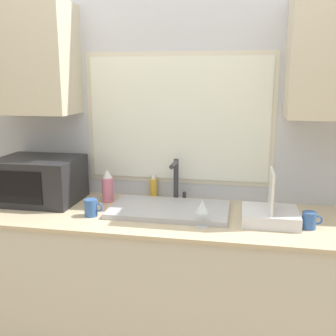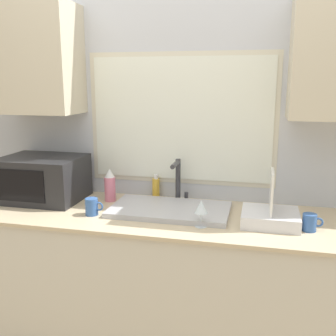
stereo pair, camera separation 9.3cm
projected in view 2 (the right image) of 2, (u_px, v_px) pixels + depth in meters
The scene contains 11 objects.
countertop at pixel (169, 284), 2.37m from camera, with size 2.32×0.70×0.89m.
wall_back at pixel (181, 122), 2.48m from camera, with size 6.00×0.38×2.60m.
sink_basin at pixel (171, 210), 2.30m from camera, with size 0.69×0.40×0.03m.
faucet at pixel (179, 177), 2.46m from camera, with size 0.08×0.18×0.27m.
microwave at pixel (43, 178), 2.53m from camera, with size 0.51×0.40×0.28m.
dish_rack at pixel (270, 215), 2.11m from camera, with size 0.30×0.27×0.29m.
spray_bottle at pixel (110, 185), 2.50m from camera, with size 0.07×0.07×0.21m.
soap_bottle at pixel (156, 187), 2.58m from camera, with size 0.05×0.05×0.16m.
mug_near_sink at pixel (92, 207), 2.25m from camera, with size 0.11×0.07×0.10m.
wine_glass at pixel (201, 208), 2.05m from camera, with size 0.07×0.07×0.14m.
mug_by_rack at pixel (310, 222), 2.01m from camera, with size 0.10×0.07×0.09m.
Camera 2 is at (0.50, -1.77, 1.65)m, focal length 42.00 mm.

